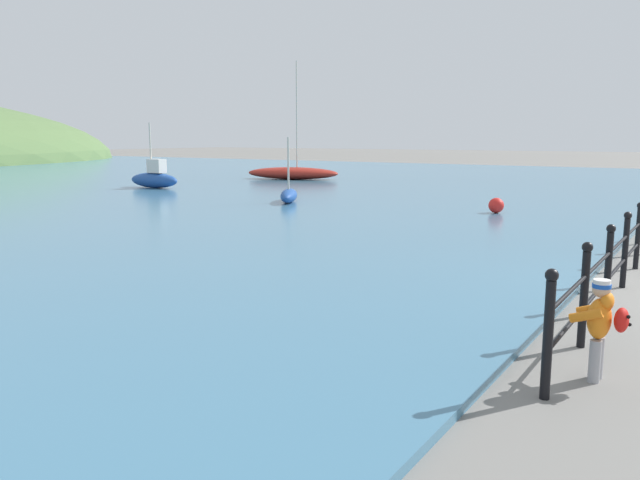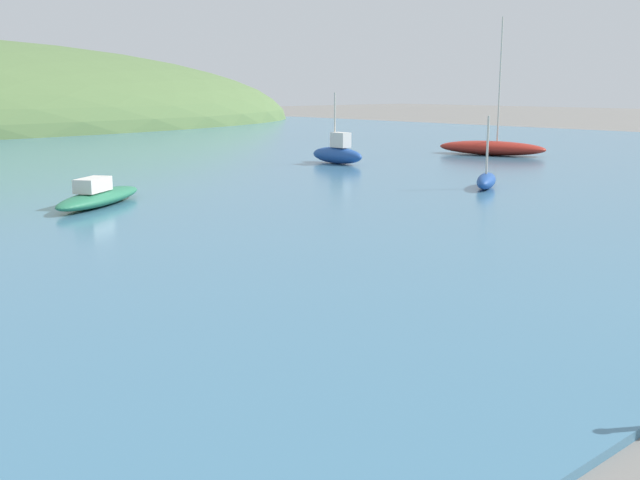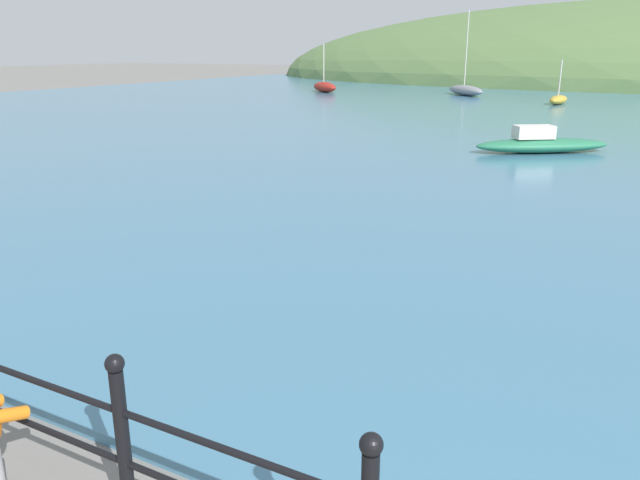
% 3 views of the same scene
% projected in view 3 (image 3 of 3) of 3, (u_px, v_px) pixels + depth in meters
% --- Properties ---
extents(boat_twin_mast, '(2.99, 2.65, 3.12)m').
position_uv_depth(boat_twin_mast, '(325.00, 87.00, 42.21)').
color(boat_twin_mast, maroon).
rests_on(boat_twin_mast, water).
extents(boat_far_right, '(3.51, 3.70, 5.07)m').
position_uv_depth(boat_far_right, '(465.00, 90.00, 39.35)').
color(boat_far_right, gray).
rests_on(boat_far_right, water).
extents(boat_green_fishing, '(3.76, 3.05, 0.77)m').
position_uv_depth(boat_green_fishing, '(541.00, 144.00, 17.77)').
color(boat_green_fishing, '#287551').
rests_on(boat_green_fishing, water).
extents(boat_blue_hull, '(0.94, 2.33, 2.28)m').
position_uv_depth(boat_blue_hull, '(558.00, 100.00, 33.09)').
color(boat_blue_hull, gold).
rests_on(boat_blue_hull, water).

